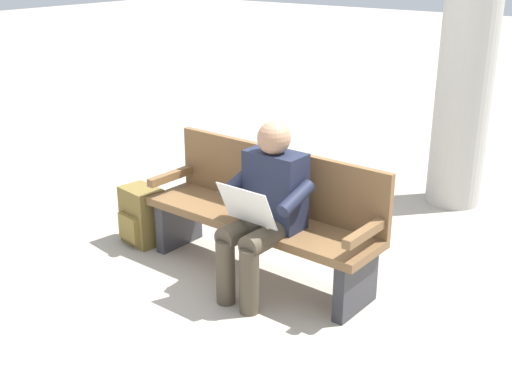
% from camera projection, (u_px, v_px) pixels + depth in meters
% --- Properties ---
extents(ground_plane, '(40.00, 40.00, 0.00)m').
position_uv_depth(ground_plane, '(259.00, 274.00, 4.73)').
color(ground_plane, '#A89E8E').
extents(bench_near, '(1.81, 0.53, 0.90)m').
position_uv_depth(bench_near, '(265.00, 212.00, 4.62)').
color(bench_near, brown).
rests_on(bench_near, ground).
extents(person_seated, '(0.58, 0.58, 1.18)m').
position_uv_depth(person_seated, '(265.00, 206.00, 4.29)').
color(person_seated, '#1E2338').
rests_on(person_seated, ground).
extents(backpack, '(0.35, 0.31, 0.46)m').
position_uv_depth(backpack, '(141.00, 216.00, 5.16)').
color(backpack, brown).
rests_on(backpack, ground).
extents(support_pillar, '(0.49, 0.49, 3.05)m').
position_uv_depth(support_pillar, '(470.00, 34.00, 5.54)').
color(support_pillar, '#B2AFA8').
rests_on(support_pillar, ground).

